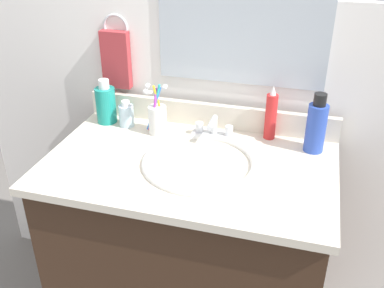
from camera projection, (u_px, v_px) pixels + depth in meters
name	position (u px, v px, depth m)	size (l,w,h in m)	color
vanity_cabinet	(189.00, 260.00, 1.67)	(0.91, 0.54, 0.80)	#382316
countertop	(189.00, 166.00, 1.47)	(0.95, 0.58, 0.03)	beige
backsplash	(209.00, 115.00, 1.67)	(0.95, 0.02, 0.09)	beige
back_wall	(212.00, 157.00, 1.83)	(2.05, 0.04, 1.30)	white
mirror_panel	(243.00, 4.00, 1.49)	(0.60, 0.01, 0.56)	#B2BCC6
towel_ring	(115.00, 27.00, 1.66)	(0.10, 0.10, 0.01)	silver
hand_towel	(116.00, 60.00, 1.70)	(0.11, 0.04, 0.22)	#A53338
sink_basin	(200.00, 171.00, 1.47)	(0.38, 0.38, 0.11)	white
faucet	(214.00, 130.00, 1.60)	(0.16, 0.10, 0.08)	silver
bottle_gel_clear	(126.00, 115.00, 1.68)	(0.06, 0.06, 0.10)	silver
bottle_mouthwash_teal	(106.00, 104.00, 1.69)	(0.08, 0.08, 0.17)	teal
bottle_spray_red	(271.00, 115.00, 1.57)	(0.04, 0.04, 0.20)	red
bottle_shampoo_blue	(316.00, 126.00, 1.49)	(0.07, 0.07, 0.21)	#2D4CB2
cup_white_ceramic	(157.00, 118.00, 1.62)	(0.08, 0.07, 0.19)	white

